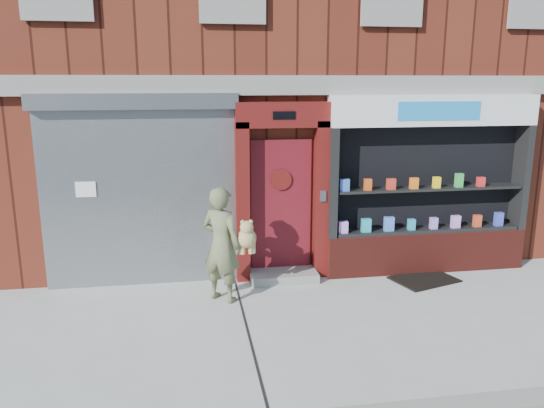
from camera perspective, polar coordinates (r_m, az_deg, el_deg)
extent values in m
plane|color=#9E9E99|center=(7.53, 9.43, -12.40)|extent=(80.00, 80.00, 0.00)
cube|color=#531D13|center=(12.64, 1.10, 16.67)|extent=(12.00, 8.00, 8.00)
cube|color=gray|center=(8.64, 6.08, 12.59)|extent=(12.00, 0.16, 0.30)
cube|color=gray|center=(8.58, -13.97, 0.48)|extent=(3.00, 0.10, 2.80)
cube|color=slate|center=(8.33, -14.58, 10.65)|extent=(3.10, 0.30, 0.24)
cube|color=white|center=(8.58, -19.40, 1.49)|extent=(0.30, 0.01, 0.24)
cube|color=#4C0E0D|center=(8.54, -3.22, 0.11)|extent=(0.22, 0.28, 2.60)
cube|color=#4C0E0D|center=(8.76, 5.26, 0.42)|extent=(0.22, 0.28, 2.60)
cube|color=#4C0E0D|center=(8.43, 1.12, 9.59)|extent=(1.50, 0.28, 0.40)
cube|color=black|center=(8.28, 1.31, 9.52)|extent=(0.35, 0.01, 0.12)
cube|color=#5D1118|center=(8.75, 0.95, -0.21)|extent=(1.00, 0.06, 2.20)
cylinder|color=black|center=(8.62, 1.01, 2.64)|extent=(0.28, 0.02, 0.28)
cylinder|color=#4C0E0D|center=(8.61, 1.02, 2.62)|extent=(0.34, 0.02, 0.34)
cube|color=gray|center=(8.83, 1.23, -7.73)|extent=(1.10, 0.55, 0.15)
cube|color=slate|center=(8.60, 5.53, 0.85)|extent=(0.10, 0.02, 0.18)
cube|color=#5B1B15|center=(9.58, 16.04, -4.83)|extent=(3.50, 0.40, 0.70)
cube|color=black|center=(8.69, 6.43, 2.30)|extent=(0.12, 0.40, 1.80)
cube|color=black|center=(10.13, 25.18, 2.68)|extent=(0.12, 0.40, 1.80)
cube|color=black|center=(9.45, 16.05, 2.74)|extent=(3.30, 0.03, 1.80)
cube|color=black|center=(9.48, 16.19, -2.64)|extent=(3.20, 0.36, 0.06)
cube|color=black|center=(9.31, 16.47, 1.63)|extent=(3.20, 0.36, 0.04)
cube|color=white|center=(9.16, 17.00, 9.62)|extent=(3.50, 0.40, 0.50)
cube|color=#1A7BC3|center=(8.97, 17.58, 9.53)|extent=(1.40, 0.01, 0.30)
cube|color=#CE89F7|center=(8.84, 7.63, -2.50)|extent=(0.16, 0.09, 0.20)
cube|color=#24A1B8|center=(8.95, 10.09, -2.27)|extent=(0.15, 0.09, 0.23)
cube|color=#4378E5|center=(9.09, 12.47, -2.11)|extent=(0.16, 0.09, 0.24)
cube|color=#279AC6|center=(9.25, 14.77, -2.14)|extent=(0.11, 0.09, 0.19)
cube|color=#A17BDD|center=(9.42, 16.99, -1.98)|extent=(0.12, 0.09, 0.20)
cube|color=#C183EC|center=(9.60, 19.14, -1.80)|extent=(0.15, 0.09, 0.21)
cube|color=#CE4224|center=(9.79, 21.20, -1.70)|extent=(0.13, 0.09, 0.21)
cube|color=#3945C4|center=(10.00, 23.19, -1.50)|extent=(0.14, 0.09, 0.24)
cube|color=blue|center=(8.67, 7.77, 2.03)|extent=(0.16, 0.09, 0.20)
cube|color=#DA4E17|center=(8.80, 10.27, 2.07)|extent=(0.11, 0.09, 0.19)
cube|color=red|center=(8.94, 12.68, 2.11)|extent=(0.14, 0.09, 0.18)
cube|color=orange|center=(9.10, 15.03, 2.17)|extent=(0.13, 0.09, 0.18)
cube|color=yellow|center=(9.27, 17.28, 2.23)|extent=(0.11, 0.09, 0.19)
cube|color=green|center=(9.45, 19.47, 2.42)|extent=(0.12, 0.09, 0.23)
cube|color=red|center=(9.65, 21.54, 2.24)|extent=(0.12, 0.09, 0.16)
imported|color=#636844|center=(7.86, -5.46, -4.36)|extent=(0.75, 0.72, 1.74)
sphere|color=tan|center=(7.79, -2.76, -3.68)|extent=(0.29, 0.29, 0.29)
sphere|color=tan|center=(7.70, -2.73, -2.52)|extent=(0.20, 0.20, 0.20)
sphere|color=tan|center=(7.67, -3.18, -1.98)|extent=(0.07, 0.07, 0.07)
sphere|color=tan|center=(7.68, -2.30, -1.94)|extent=(0.07, 0.07, 0.07)
cylinder|color=tan|center=(7.83, -3.47, -4.74)|extent=(0.07, 0.07, 0.18)
cylinder|color=tan|center=(7.85, -2.03, -4.68)|extent=(0.07, 0.07, 0.18)
cylinder|color=tan|center=(7.81, -3.16, -4.77)|extent=(0.07, 0.07, 0.18)
cylinder|color=tan|center=(7.82, -2.30, -4.74)|extent=(0.07, 0.07, 0.18)
cube|color=black|center=(9.21, 16.05, -7.79)|extent=(1.18, 0.98, 0.03)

